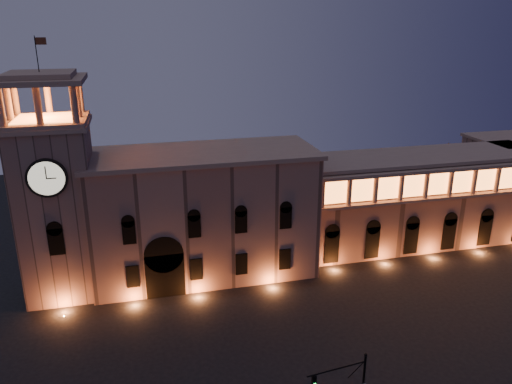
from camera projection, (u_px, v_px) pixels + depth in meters
ground at (256, 365)px, 51.97m from camera, size 160.00×160.00×0.00m
government_building at (203, 214)px, 68.77m from camera, size 30.80×12.80×17.60m
clock_tower at (57, 202)px, 62.50m from camera, size 9.80×9.80×32.40m
colonnade_wing at (416, 199)px, 78.81m from camera, size 40.60×11.50×14.50m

